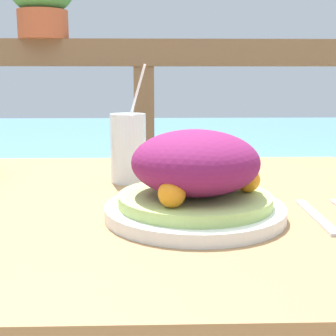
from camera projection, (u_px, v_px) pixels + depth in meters
name	position (u px, v px, depth m)	size (l,w,h in m)	color
patio_table	(136.00, 253.00, 0.87)	(1.06, 0.87, 0.76)	#997047
railing_fence	(144.00, 121.00, 1.66)	(2.80, 0.08, 1.10)	brown
sea_backdrop	(151.00, 161.00, 4.23)	(12.00, 4.00, 0.43)	#568EA8
salad_plate	(195.00, 180.00, 0.73)	(0.29, 0.29, 0.14)	silver
drink_glass	(128.00, 148.00, 0.98)	(0.08, 0.07, 0.24)	silver
fork	(316.00, 216.00, 0.74)	(0.02, 0.18, 0.00)	silver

